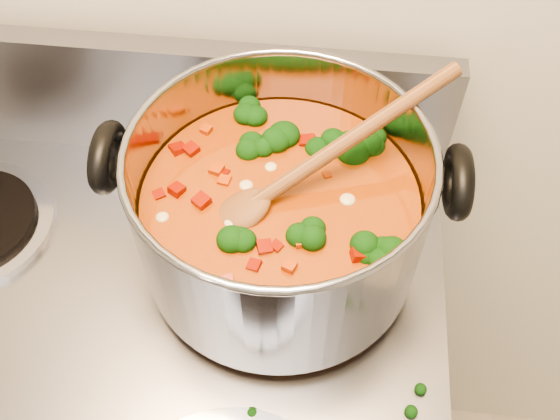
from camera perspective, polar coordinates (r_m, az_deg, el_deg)
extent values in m
cube|color=gray|center=(0.78, -12.53, 10.05)|extent=(0.74, 0.03, 0.16)
cylinder|color=#A5A5AD|center=(0.70, -0.84, -3.96)|extent=(0.18, 0.18, 0.01)
cylinder|color=black|center=(0.70, -0.85, -3.60)|extent=(0.15, 0.15, 0.01)
cylinder|color=#939299|center=(0.63, 0.00, 0.36)|extent=(0.29, 0.29, 0.16)
torus|color=#939299|center=(0.57, 0.00, 5.21)|extent=(0.29, 0.29, 0.01)
cylinder|color=#9B470E|center=(0.65, 0.00, -1.30)|extent=(0.28, 0.28, 0.10)
torus|color=black|center=(0.61, -15.46, 4.69)|extent=(0.02, 0.08, 0.08)
torus|color=black|center=(0.59, 15.93, 2.50)|extent=(0.02, 0.08, 0.08)
ellipsoid|color=black|center=(0.63, -8.33, 2.55)|extent=(0.04, 0.04, 0.03)
ellipsoid|color=black|center=(0.66, -1.06, 6.27)|extent=(0.04, 0.04, 0.03)
ellipsoid|color=black|center=(0.67, 0.62, 6.70)|extent=(0.04, 0.04, 0.03)
ellipsoid|color=black|center=(0.61, -2.24, 0.49)|extent=(0.04, 0.04, 0.03)
ellipsoid|color=black|center=(0.63, 5.10, 3.02)|extent=(0.04, 0.04, 0.03)
ellipsoid|color=black|center=(0.59, -3.10, -1.90)|extent=(0.04, 0.04, 0.03)
ellipsoid|color=black|center=(0.57, -3.26, -5.37)|extent=(0.04, 0.04, 0.03)
ellipsoid|color=black|center=(0.61, -3.02, 0.85)|extent=(0.04, 0.04, 0.03)
ellipsoid|color=black|center=(0.69, 3.87, 8.32)|extent=(0.04, 0.04, 0.03)
ellipsoid|color=black|center=(0.63, 0.56, 3.29)|extent=(0.04, 0.04, 0.03)
ellipsoid|color=black|center=(0.62, -3.16, 1.61)|extent=(0.04, 0.04, 0.03)
ellipsoid|color=maroon|center=(0.63, -9.20, 2.44)|extent=(0.01, 0.01, 0.01)
ellipsoid|color=maroon|center=(0.69, 2.30, 8.76)|extent=(0.01, 0.01, 0.01)
ellipsoid|color=maroon|center=(0.58, 2.15, -3.60)|extent=(0.01, 0.01, 0.01)
ellipsoid|color=maroon|center=(0.67, 0.49, 7.46)|extent=(0.01, 0.01, 0.01)
ellipsoid|color=maroon|center=(0.61, 9.88, -0.54)|extent=(0.01, 0.01, 0.01)
ellipsoid|color=maroon|center=(0.68, -1.23, 8.00)|extent=(0.01, 0.01, 0.01)
ellipsoid|color=maroon|center=(0.66, 9.23, 5.32)|extent=(0.01, 0.01, 0.01)
ellipsoid|color=maroon|center=(0.56, 7.79, -6.23)|extent=(0.01, 0.01, 0.01)
ellipsoid|color=maroon|center=(0.55, -3.87, -8.02)|extent=(0.01, 0.01, 0.01)
ellipsoid|color=maroon|center=(0.60, 4.60, -0.07)|extent=(0.01, 0.01, 0.01)
ellipsoid|color=maroon|center=(0.66, -1.99, 6.00)|extent=(0.01, 0.01, 0.01)
ellipsoid|color=maroon|center=(0.60, -10.96, -1.22)|extent=(0.01, 0.01, 0.01)
ellipsoid|color=maroon|center=(0.58, -5.98, -2.80)|extent=(0.01, 0.01, 0.01)
ellipsoid|color=#A63609|center=(0.61, -5.39, 0.99)|extent=(0.01, 0.01, 0.01)
ellipsoid|color=#A63609|center=(0.63, 8.96, 2.57)|extent=(0.01, 0.01, 0.01)
ellipsoid|color=#A63609|center=(0.58, 8.24, -3.77)|extent=(0.01, 0.01, 0.01)
ellipsoid|color=#A63609|center=(0.57, -1.36, -4.21)|extent=(0.01, 0.01, 0.01)
ellipsoid|color=#A63609|center=(0.62, 9.27, 1.48)|extent=(0.01, 0.01, 0.01)
ellipsoid|color=#A63609|center=(0.58, 9.22, -4.10)|extent=(0.01, 0.01, 0.01)
ellipsoid|color=#A63609|center=(0.63, 9.46, 1.91)|extent=(0.01, 0.01, 0.01)
ellipsoid|color=#A63609|center=(0.68, -6.39, 7.52)|extent=(0.01, 0.01, 0.01)
ellipsoid|color=beige|center=(0.65, 0.13, 5.14)|extent=(0.02, 0.02, 0.01)
ellipsoid|color=beige|center=(0.57, 1.83, -4.20)|extent=(0.02, 0.02, 0.01)
ellipsoid|color=beige|center=(0.61, -1.50, 1.06)|extent=(0.02, 0.02, 0.01)
ellipsoid|color=beige|center=(0.61, -11.55, -0.01)|extent=(0.02, 0.02, 0.01)
ellipsoid|color=beige|center=(0.59, -7.46, -2.58)|extent=(0.02, 0.02, 0.01)
ellipsoid|color=beige|center=(0.58, -7.70, -3.14)|extent=(0.02, 0.02, 0.01)
ellipsoid|color=beige|center=(0.69, -3.22, 8.80)|extent=(0.02, 0.02, 0.01)
ellipsoid|color=brown|center=(0.60, -3.80, -0.35)|extent=(0.09, 0.08, 0.04)
cylinder|color=brown|center=(0.61, 6.20, 6.26)|extent=(0.21, 0.15, 0.10)
ellipsoid|color=black|center=(0.77, -13.23, 1.37)|extent=(0.01, 0.01, 0.01)
ellipsoid|color=black|center=(0.79, -1.31, 4.37)|extent=(0.01, 0.01, 0.01)
ellipsoid|color=black|center=(0.74, -15.08, -2.71)|extent=(0.01, 0.01, 0.01)
ellipsoid|color=black|center=(0.68, -16.03, -10.68)|extent=(0.01, 0.01, 0.01)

